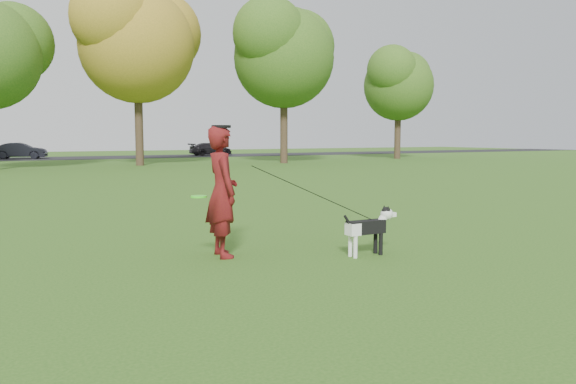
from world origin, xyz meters
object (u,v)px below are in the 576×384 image
man (222,192)px  car_right (211,149)px  car_mid (20,151)px  dog (370,226)px

man → car_right: size_ratio=0.51×
man → car_right: man is taller
man → car_right: (14.56, 39.66, -0.40)m
man → car_mid: (-0.80, 39.66, -0.34)m
man → dog: man is taller
car_mid → man: bearing=-164.3°
dog → car_mid: (-2.79, 40.65, 0.18)m
car_right → dog: bearing=160.8°
man → car_right: 42.25m
car_mid → car_right: bearing=-75.5°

